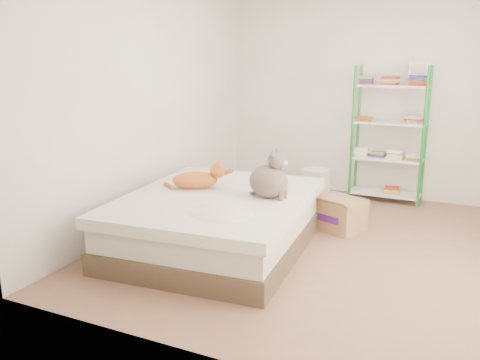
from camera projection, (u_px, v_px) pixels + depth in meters
The scene contains 7 objects.
room at pixel (324, 114), 4.66m from camera, with size 3.81×4.21×2.61m.
bed at pixel (217, 222), 4.88m from camera, with size 1.81×2.19×0.53m.
orange_cat at pixel (195, 178), 5.04m from camera, with size 0.53×0.29×0.21m, color #C85520, non-canonical shape.
grey_cat at pixel (269, 174), 4.69m from camera, with size 0.33×0.40×0.45m, color #755C4D, non-canonical shape.
shelf_unit at pixel (389, 134), 6.29m from camera, with size 0.88×0.36×1.74m.
cardboard_box at pixel (338, 214), 5.40m from camera, with size 0.60×0.62×0.40m.
white_bin at pixel (316, 183), 6.66m from camera, with size 0.38×0.35×0.36m.
Camera 1 is at (1.29, -4.56, 1.85)m, focal length 38.00 mm.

